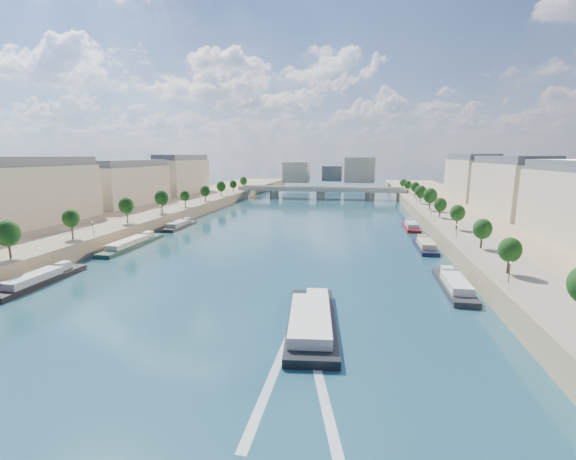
% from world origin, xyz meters
% --- Properties ---
extents(ground, '(700.00, 700.00, 0.00)m').
position_xyz_m(ground, '(0.00, 100.00, 0.00)').
color(ground, '#0C2A36').
rests_on(ground, ground).
extents(quay_left, '(44.00, 520.00, 5.00)m').
position_xyz_m(quay_left, '(-72.00, 100.00, 2.50)').
color(quay_left, '#9E8460').
rests_on(quay_left, ground).
extents(quay_right, '(44.00, 520.00, 5.00)m').
position_xyz_m(quay_right, '(72.00, 100.00, 2.50)').
color(quay_right, '#9E8460').
rests_on(quay_right, ground).
extents(pave_left, '(14.00, 520.00, 0.10)m').
position_xyz_m(pave_left, '(-57.00, 100.00, 5.05)').
color(pave_left, gray).
rests_on(pave_left, quay_left).
extents(pave_right, '(14.00, 520.00, 0.10)m').
position_xyz_m(pave_right, '(57.00, 100.00, 5.05)').
color(pave_right, gray).
rests_on(pave_right, quay_right).
extents(trees_left, '(4.80, 268.80, 8.26)m').
position_xyz_m(trees_left, '(-55.00, 102.00, 10.48)').
color(trees_left, '#382B1E').
rests_on(trees_left, ground).
extents(trees_right, '(4.80, 268.80, 8.26)m').
position_xyz_m(trees_right, '(55.00, 110.00, 10.48)').
color(trees_right, '#382B1E').
rests_on(trees_right, ground).
extents(lamps_left, '(0.36, 200.36, 4.28)m').
position_xyz_m(lamps_left, '(-52.50, 90.00, 7.78)').
color(lamps_left, black).
rests_on(lamps_left, ground).
extents(lamps_right, '(0.36, 200.36, 4.28)m').
position_xyz_m(lamps_right, '(52.50, 105.00, 7.78)').
color(lamps_right, black).
rests_on(lamps_right, ground).
extents(buildings_left, '(16.00, 226.00, 23.20)m').
position_xyz_m(buildings_left, '(-85.00, 112.00, 16.45)').
color(buildings_left, '#C0B393').
rests_on(buildings_left, ground).
extents(buildings_right, '(16.00, 226.00, 23.20)m').
position_xyz_m(buildings_right, '(85.00, 112.00, 16.45)').
color(buildings_right, '#C0B393').
rests_on(buildings_right, ground).
extents(skyline, '(79.00, 42.00, 22.00)m').
position_xyz_m(skyline, '(3.19, 319.52, 14.66)').
color(skyline, '#C0B393').
rests_on(skyline, ground).
extents(bridge, '(112.00, 12.00, 8.15)m').
position_xyz_m(bridge, '(0.00, 227.48, 5.08)').
color(bridge, '#C1B79E').
rests_on(bridge, ground).
extents(tour_barge, '(11.09, 28.56, 3.79)m').
position_xyz_m(tour_barge, '(17.42, 30.88, 1.05)').
color(tour_barge, black).
rests_on(tour_barge, ground).
extents(wake, '(10.73, 26.01, 0.04)m').
position_xyz_m(wake, '(17.42, 14.28, 0.02)').
color(wake, silver).
rests_on(wake, ground).
extents(moored_barges_left, '(5.00, 158.55, 3.60)m').
position_xyz_m(moored_barges_left, '(-45.50, 43.88, 0.84)').
color(moored_barges_left, '#171632').
rests_on(moored_barges_left, ground).
extents(moored_barges_right, '(5.00, 159.62, 3.60)m').
position_xyz_m(moored_barges_right, '(45.50, 60.86, 0.84)').
color(moored_barges_right, black).
rests_on(moored_barges_right, ground).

